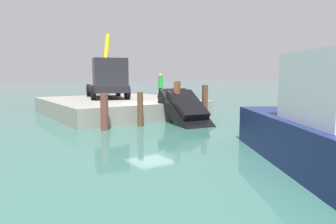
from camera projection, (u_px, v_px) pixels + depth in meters
ground at (150, 122)px, 19.19m from camera, size 200.00×200.00×0.00m
dock at (118, 106)px, 22.91m from camera, size 10.31×9.44×1.11m
crane_truck at (108, 80)px, 23.13m from camera, size 7.93×4.42×5.47m
dock_worker at (161, 86)px, 22.77m from camera, size 0.34×0.34×1.85m
salvaged_car at (187, 112)px, 18.28m from camera, size 4.63×2.61×2.96m
piling_near at (104, 112)px, 16.16m from camera, size 0.40×0.40×1.92m
piling_mid at (140, 109)px, 17.40m from camera, size 0.33×0.33×1.92m
piling_far at (177, 102)px, 18.77m from camera, size 0.41×0.41×2.50m
piling_end at (205, 102)px, 19.94m from camera, size 0.38×0.38×2.23m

